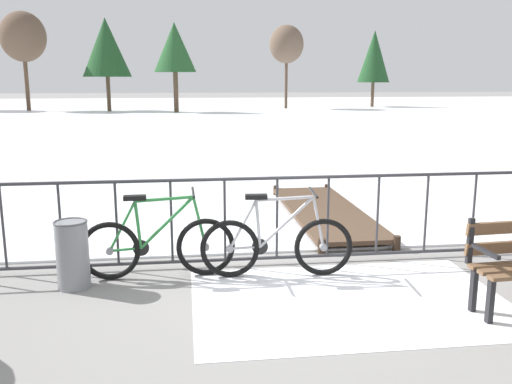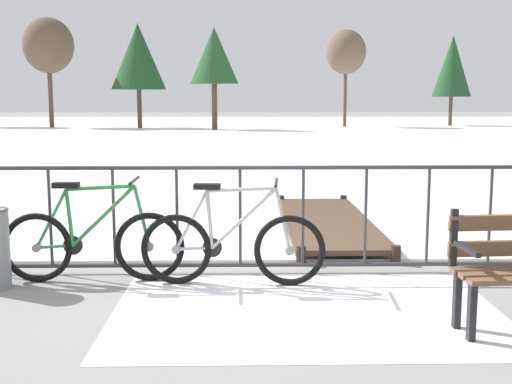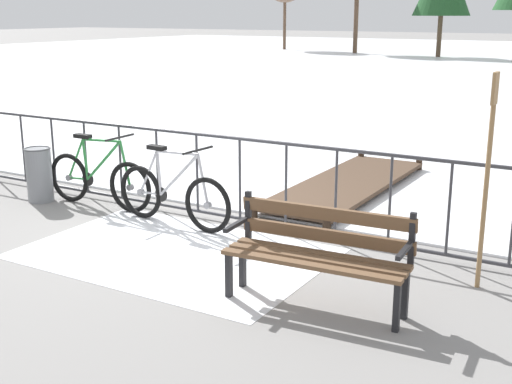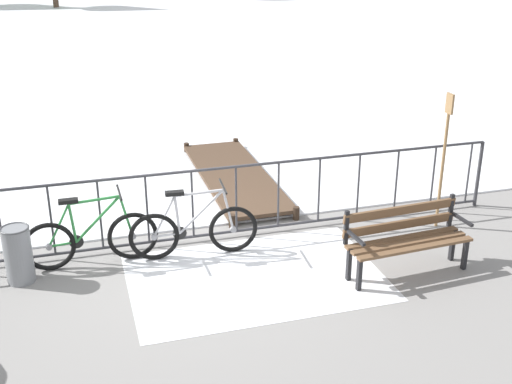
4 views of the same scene
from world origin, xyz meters
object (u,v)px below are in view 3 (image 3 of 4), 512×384
Objects in this scene: park_bench at (319,248)px; bicycle_near_railing at (98,179)px; trash_bin at (39,174)px; oar_upright at (488,168)px; bicycle_second at (173,195)px.

bicycle_near_railing is at bearing 161.00° from park_bench.
oar_upright is (5.78, -0.03, 0.76)m from trash_bin.
park_bench is (3.77, -1.30, 0.14)m from bicycle_near_railing.
bicycle_near_railing is 0.90m from trash_bin.
bicycle_second is at bearing 178.61° from oar_upright.
bicycle_second reaches higher than park_bench.
park_bench is at bearing -25.29° from bicycle_second.
oar_upright is at bearing -2.60° from bicycle_near_railing.
oar_upright is (1.13, 1.08, 0.63)m from park_bench.
oar_upright is at bearing -0.28° from trash_bin.
park_bench is at bearing -13.35° from trash_bin.
bicycle_second is at bearing 154.71° from park_bench.
trash_bin is 5.83m from oar_upright.
oar_upright is at bearing 43.61° from park_bench.
bicycle_near_railing is 1.05× the size of park_bench.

